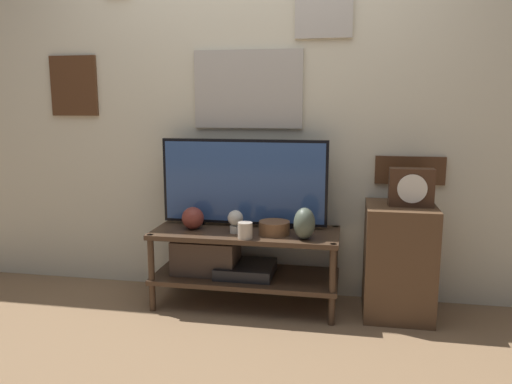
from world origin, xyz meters
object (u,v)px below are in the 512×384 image
object	(u,v)px
mantel_clock	(411,187)
vase_urn_stoneware	(304,223)
vase_wide_bowl	(274,228)
decorative_bust	(235,220)
candle_jar	(245,230)
vase_round_glass	(193,218)
television	(244,182)

from	to	relation	value
mantel_clock	vase_urn_stoneware	bearing A→B (deg)	-167.21
vase_wide_bowl	decorative_bust	distance (m)	0.25
vase_wide_bowl	candle_jar	size ratio (longest dim) A/B	1.97
vase_wide_bowl	vase_urn_stoneware	distance (m)	0.21
vase_round_glass	decorative_bust	bearing A→B (deg)	-8.63
candle_jar	vase_round_glass	bearing A→B (deg)	156.99
candle_jar	vase_urn_stoneware	bearing A→B (deg)	8.17
decorative_bust	mantel_clock	world-z (taller)	mantel_clock
vase_urn_stoneware	vase_wide_bowl	bearing A→B (deg)	158.09
candle_jar	mantel_clock	world-z (taller)	mantel_clock
candle_jar	mantel_clock	bearing A→B (deg)	11.14
television	mantel_clock	world-z (taller)	television
vase_urn_stoneware	decorative_bust	xyz separation A→B (m)	(-0.43, 0.07, -0.01)
candle_jar	mantel_clock	distance (m)	1.01
vase_wide_bowl	vase_round_glass	bearing A→B (deg)	176.49
candle_jar	vase_wide_bowl	bearing A→B (deg)	38.96
vase_urn_stoneware	candle_jar	distance (m)	0.35
vase_wide_bowl	mantel_clock	world-z (taller)	mantel_clock
decorative_bust	mantel_clock	bearing A→B (deg)	4.03
vase_round_glass	mantel_clock	size ratio (longest dim) A/B	0.56
television	candle_jar	world-z (taller)	television
vase_round_glass	vase_urn_stoneware	xyz separation A→B (m)	(0.72, -0.11, 0.02)
television	vase_wide_bowl	size ratio (longest dim) A/B	5.65
vase_wide_bowl	vase_urn_stoneware	size ratio (longest dim) A/B	1.01
vase_urn_stoneware	decorative_bust	size ratio (longest dim) A/B	1.33
television	vase_round_glass	size ratio (longest dim) A/B	7.59
vase_round_glass	candle_jar	world-z (taller)	vase_round_glass
candle_jar	decorative_bust	world-z (taller)	decorative_bust
vase_round_glass	decorative_bust	size ratio (longest dim) A/B	1.00
mantel_clock	vase_wide_bowl	bearing A→B (deg)	-175.56
vase_urn_stoneware	candle_jar	bearing A→B (deg)	-171.83
vase_round_glass	decorative_bust	xyz separation A→B (m)	(0.29, -0.04, 0.01)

